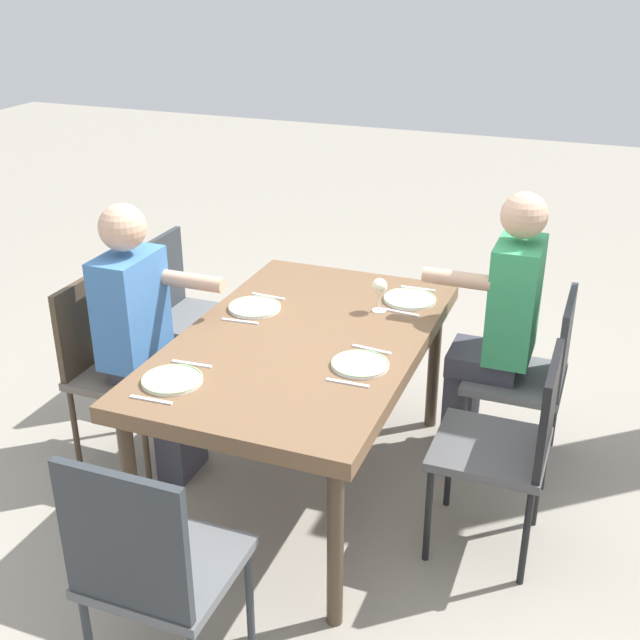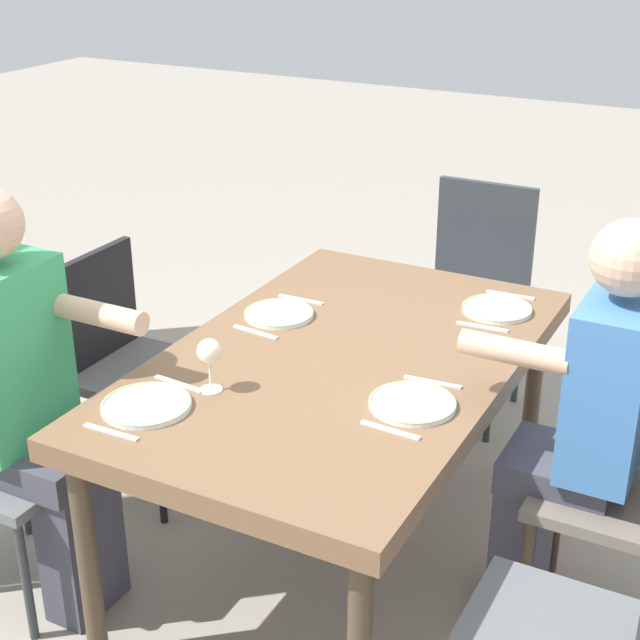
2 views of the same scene
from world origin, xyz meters
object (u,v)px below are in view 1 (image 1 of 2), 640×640
Objects in this scene: chair_west_south at (183,307)px; chair_mid_south at (112,359)px; chair_mid_north at (511,440)px; chair_head_east at (151,564)px; diner_woman_green at (498,323)px; plate_1 at (255,307)px; dining_table at (302,350)px; plate_0 at (410,299)px; plate_2 at (360,364)px; diner_man_white at (146,335)px; wine_glass_0 at (379,287)px; chair_west_north at (533,369)px; plate_3 at (172,380)px.

chair_mid_south reaches higher than chair_west_south.
chair_mid_north is 0.92× the size of chair_head_east.
diner_woman_green is (-0.65, -0.18, 0.19)m from chair_mid_north.
plate_1 is at bearing -102.87° from chair_mid_north.
dining_table is 0.63m from plate_0.
plate_0 and plate_2 have the same top height.
plate_0 is (-0.62, 1.04, 0.08)m from diner_man_white.
plate_2 is (0.36, 0.62, 0.00)m from plate_1.
plate_1 is at bearing -61.47° from plate_0.
chair_mid_north is 3.69× the size of plate_1.
chair_mid_north is at bearing 141.29° from chair_head_east.
chair_west_south reaches higher than plate_1.
wine_glass_0 reaches higher than dining_table.
diner_man_white reaches higher than chair_mid_south.
plate_1 is at bearing -167.62° from chair_head_east.
chair_west_north is at bearing 152.94° from chair_head_east.
plate_0 is 0.72m from plate_1.
chair_head_east reaches higher than plate_2.
plate_3 is at bearing -43.68° from diner_woman_green.
chair_mid_north is 1.46m from chair_head_east.
plate_3 is at bearing -59.07° from plate_2.
plate_3 is at bearing -30.06° from dining_table.
chair_mid_south is 0.79m from plate_3.
dining_table is 6.57× the size of plate_0.
chair_west_north is at bearing 106.83° from plate_1.
diner_woman_green is at bearing 89.90° from chair_west_south.
diner_woman_green is 1.03× the size of diner_man_white.
diner_woman_green is at bearing 157.65° from chair_head_east.
diner_man_white reaches higher than plate_1.
chair_west_south is at bearing -163.01° from diner_man_white.
chair_west_north is (-0.56, 0.92, -0.20)m from dining_table.
diner_man_white reaches higher than chair_west_south.
chair_mid_south is 1.46m from chair_head_east.
plate_1 is 0.73m from plate_3.
plate_3 is (1.10, -1.05, 0.07)m from diner_woman_green.
plate_2 is (0.73, 1.23, 0.25)m from chair_west_south.
diner_man_white is at bearing -55.63° from plate_1.
wine_glass_0 is at bearing -31.15° from plate_0.
chair_head_east is 3.92× the size of plate_0.
diner_man_white is (0.09, -0.72, -0.01)m from dining_table.
chair_mid_south is at bearing -63.21° from plate_0.
diner_man_white is at bearing -83.01° from dining_table.
plate_3 is at bearing -155.68° from chair_head_east.
chair_west_south reaches higher than chair_mid_north.
plate_0 is at bearing 149.38° from plate_3.
plate_2 is at bearing 163.66° from chair_head_east.
plate_1 is (-1.42, -0.31, 0.22)m from chair_head_east.
plate_3 is at bearing 53.33° from chair_mid_south.
diner_man_white reaches higher than chair_head_east.
plate_1 reaches higher than dining_table.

